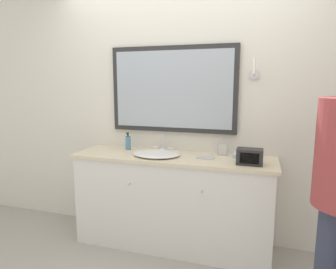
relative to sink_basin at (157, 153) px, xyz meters
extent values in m
plane|color=#9E998E|center=(0.15, -0.27, -0.91)|extent=(14.00, 14.00, 0.00)
cube|color=silver|center=(0.15, 0.31, 0.37)|extent=(8.00, 0.06, 2.55)
cube|color=#282828|center=(0.07, 0.26, 0.59)|extent=(1.26, 0.04, 0.83)
cube|color=#9EA8B2|center=(0.07, 0.24, 0.59)|extent=(1.17, 0.01, 0.74)
cylinder|color=silver|center=(0.84, 0.27, 0.73)|extent=(0.09, 0.01, 0.09)
cylinder|color=silver|center=(0.84, 0.22, 0.73)|extent=(0.02, 0.10, 0.02)
cylinder|color=white|center=(0.84, 0.17, 0.80)|extent=(0.02, 0.02, 0.14)
cube|color=silver|center=(0.15, 0.02, -0.48)|extent=(1.82, 0.49, 0.86)
cube|color=beige|center=(0.15, 0.02, -0.03)|extent=(1.87, 0.52, 0.03)
sphere|color=silver|center=(-0.18, -0.24, -0.24)|extent=(0.02, 0.02, 0.02)
sphere|color=silver|center=(0.48, -0.24, -0.24)|extent=(0.02, 0.02, 0.02)
ellipsoid|color=white|center=(0.00, -0.01, 0.00)|extent=(0.44, 0.37, 0.03)
cylinder|color=silver|center=(0.00, 0.20, 0.00)|extent=(0.06, 0.06, 0.03)
cylinder|color=silver|center=(0.00, 0.20, 0.08)|extent=(0.02, 0.02, 0.14)
cylinder|color=silver|center=(0.00, 0.16, 0.15)|extent=(0.02, 0.07, 0.02)
cylinder|color=white|center=(-0.07, 0.20, 0.01)|extent=(0.06, 0.02, 0.02)
cylinder|color=white|center=(0.08, 0.20, 0.01)|extent=(0.05, 0.02, 0.02)
cylinder|color=teal|center=(-0.36, 0.15, 0.05)|extent=(0.05, 0.05, 0.14)
cylinder|color=black|center=(-0.36, 0.15, 0.13)|extent=(0.02, 0.02, 0.04)
cube|color=black|center=(-0.36, 0.14, 0.15)|extent=(0.02, 0.03, 0.01)
cube|color=black|center=(0.84, -0.08, 0.05)|extent=(0.21, 0.13, 0.13)
cube|color=black|center=(0.84, -0.14, 0.05)|extent=(0.15, 0.01, 0.09)
cube|color=#B2B2B7|center=(0.59, 0.17, 0.04)|extent=(0.10, 0.01, 0.12)
cube|color=beige|center=(0.59, 0.16, 0.04)|extent=(0.07, 0.00, 0.09)
cube|color=#A8B7C6|center=(0.78, 0.15, 0.00)|extent=(0.18, 0.12, 0.04)
cube|color=#ADADB2|center=(0.46, 0.03, -0.01)|extent=(0.15, 0.10, 0.01)
cylinder|color=#33384C|center=(1.37, -0.54, -0.51)|extent=(0.13, 0.13, 0.78)
camera|label=1|loc=(0.92, -2.58, 0.64)|focal=32.00mm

